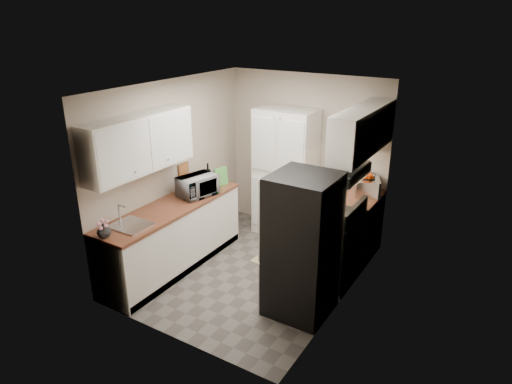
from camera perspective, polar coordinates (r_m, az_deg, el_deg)
ground at (r=6.35m, az=-0.58°, el=-9.90°), size 3.20×3.20×0.00m
room_shell at (r=5.68m, az=-0.85°, el=4.24°), size 2.64×3.24×2.52m
pantry_cabinet at (r=7.05m, az=3.68°, el=2.33°), size 0.90×0.55×2.00m
base_cabinet_left at (r=6.37m, az=-10.29°, el=-5.66°), size 0.60×2.30×0.88m
countertop_left at (r=6.18m, az=-10.57°, el=-1.86°), size 0.63×2.33×0.04m
base_cabinet_right at (r=6.73m, az=12.06°, el=-4.27°), size 0.60×0.80×0.88m
countertop_right at (r=6.55m, az=12.37°, el=-0.64°), size 0.63×0.83×0.04m
electric_range at (r=6.04m, az=9.32°, el=-6.77°), size 0.71×0.78×1.13m
refrigerator at (r=5.23m, az=5.80°, el=-6.70°), size 0.70×0.72×1.70m
microwave at (r=6.40m, az=-7.33°, el=0.76°), size 0.47×0.59×0.29m
wine_bottle at (r=6.73m, az=-6.01°, el=2.02°), size 0.08×0.08×0.32m
flower_vase at (r=5.49m, az=-18.50°, el=-4.58°), size 0.21×0.21×0.17m
cutting_board at (r=6.75m, az=-4.36°, el=1.94°), size 0.08×0.22×0.28m
toaster_oven at (r=6.58m, az=13.67°, el=0.70°), size 0.47×0.52×0.24m
fruit_basket at (r=6.52m, az=13.82°, el=2.06°), size 0.26×0.26×0.09m
kitchen_mat at (r=6.78m, az=3.39°, el=-7.72°), size 0.61×0.93×0.01m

